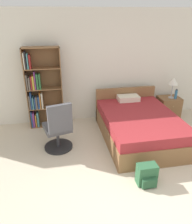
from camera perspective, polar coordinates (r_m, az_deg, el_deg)
ground_plane at (r=3.29m, az=14.93°, el=-25.57°), size 14.00×14.00×0.00m
wall_back at (r=5.33m, az=1.85°, el=11.66°), size 9.00×0.06×2.60m
bookshelf at (r=5.11m, az=-14.45°, el=5.52°), size 0.79×0.26×1.84m
bed at (r=4.76m, az=10.93°, el=-3.31°), size 1.47×2.07×0.83m
office_chair at (r=4.22m, az=-9.79°, el=-4.53°), size 0.58×0.66×1.04m
nightstand at (r=5.94m, az=18.37°, el=1.25°), size 0.53×0.45×0.53m
table_lamp at (r=5.70m, az=19.55°, el=7.44°), size 0.24×0.24×0.52m
water_bottle at (r=5.77m, az=20.16°, el=4.39°), size 0.06×0.06×0.25m
backpack_green at (r=3.65m, az=13.15°, el=-15.73°), size 0.31×0.25×0.35m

